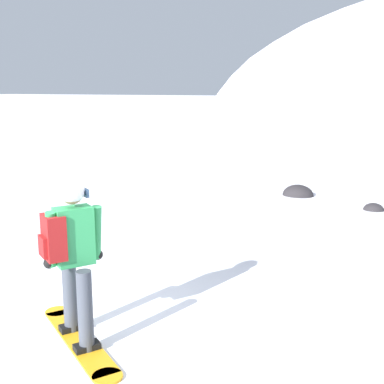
{
  "coord_description": "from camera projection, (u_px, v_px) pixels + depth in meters",
  "views": [
    {
      "loc": [
        3.33,
        -4.15,
        2.57
      ],
      "look_at": [
        0.09,
        2.65,
        1.0
      ],
      "focal_mm": 47.02,
      "sensor_mm": 36.0,
      "label": 1
    }
  ],
  "objects": [
    {
      "name": "rock_mid",
      "position": [
        374.0,
        210.0,
        10.74
      ],
      "size": [
        0.43,
        0.37,
        0.3
      ],
      "color": "#282628",
      "rests_on": "ground"
    },
    {
      "name": "snowboarder_main",
      "position": [
        72.0,
        257.0,
        4.99
      ],
      "size": [
        1.58,
        1.14,
        1.71
      ],
      "color": "orange",
      "rests_on": "ground"
    },
    {
      "name": "ground_plane",
      "position": [
        82.0,
        323.0,
        5.59
      ],
      "size": [
        300.0,
        300.0,
        0.0
      ],
      "primitive_type": "plane",
      "color": "white"
    },
    {
      "name": "rock_dark",
      "position": [
        298.0,
        195.0,
        12.2
      ],
      "size": [
        0.75,
        0.64,
        0.52
      ],
      "color": "#282628",
      "rests_on": "ground"
    }
  ]
}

